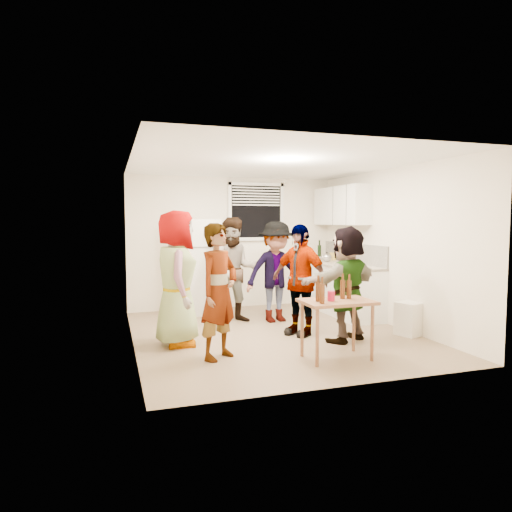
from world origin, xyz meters
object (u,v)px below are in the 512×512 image
object	(u,v)px
guest_stripe	(219,358)
beer_bottle_counter	(344,265)
serving_table	(336,358)
wine_bottle	(319,259)
guest_orange	(346,341)
beer_bottle_table	(349,298)
guest_back_right	(276,321)
trash_bin	(410,318)
guest_back_left	(235,322)
blue_cup	(354,268)
refrigerator	(199,266)
kettle	(327,262)
guest_black	(299,334)
red_cup	(331,301)
guest_grey	(178,345)

from	to	relation	value
guest_stripe	beer_bottle_counter	bearing A→B (deg)	-4.42
beer_bottle_counter	serving_table	xyz separation A→B (m)	(-1.28, -2.19, -0.90)
wine_bottle	guest_orange	world-z (taller)	wine_bottle
beer_bottle_table	beer_bottle_counter	bearing A→B (deg)	62.89
guest_back_right	trash_bin	bearing A→B (deg)	-48.77
guest_stripe	guest_back_left	world-z (taller)	guest_back_left
blue_cup	guest_orange	bearing A→B (deg)	-124.51
guest_back_left	blue_cup	bearing A→B (deg)	-10.46
guest_back_right	refrigerator	bearing A→B (deg)	129.70
kettle	beer_bottle_table	world-z (taller)	kettle
guest_black	blue_cup	bearing A→B (deg)	81.77
guest_back_left	guest_back_right	world-z (taller)	guest_back_left
guest_back_left	guest_back_right	bearing A→B (deg)	-6.35
refrigerator	wine_bottle	bearing A→B (deg)	4.79
red_cup	guest_back_left	size ratio (longest dim) A/B	0.07
trash_bin	guest_orange	size ratio (longest dim) A/B	0.30
trash_bin	guest_back_right	size ratio (longest dim) A/B	0.29
kettle	beer_bottle_table	distance (m)	3.09
wine_bottle	guest_back_left	size ratio (longest dim) A/B	0.17
wine_bottle	beer_bottle_table	size ratio (longest dim) A/B	1.29
beer_bottle_counter	guest_stripe	size ratio (longest dim) A/B	0.13
guest_stripe	guest_orange	distance (m)	1.89
guest_stripe	guest_orange	bearing A→B (deg)	-30.14
kettle	beer_bottle_counter	world-z (taller)	beer_bottle_counter
serving_table	guest_orange	xyz separation A→B (m)	(0.53, 0.70, 0.00)
refrigerator	guest_stripe	size ratio (longest dim) A/B	1.03
blue_cup	guest_back_right	world-z (taller)	blue_cup
serving_table	blue_cup	bearing A→B (deg)	54.56
guest_orange	blue_cup	bearing A→B (deg)	-148.82
guest_orange	trash_bin	bearing A→B (deg)	155.41
red_cup	guest_stripe	distance (m)	1.53
beer_bottle_counter	red_cup	bearing A→B (deg)	-121.90
serving_table	guest_stripe	size ratio (longest dim) A/B	0.52
beer_bottle_table	red_cup	distance (m)	0.30
guest_back_right	kettle	bearing A→B (deg)	25.07
refrigerator	guest_stripe	world-z (taller)	refrigerator
kettle	wine_bottle	world-z (taller)	wine_bottle
red_cup	guest_back_right	size ratio (longest dim) A/B	0.07
kettle	serving_table	xyz separation A→B (m)	(-1.33, -2.94, -0.90)
beer_bottle_table	guest_stripe	size ratio (longest dim) A/B	0.14
refrigerator	kettle	size ratio (longest dim) A/B	7.30
refrigerator	serving_table	distance (m)	3.53
guest_orange	guest_black	bearing A→B (deg)	-71.02
refrigerator	guest_grey	bearing A→B (deg)	-108.54
serving_table	red_cup	world-z (taller)	red_cup
guest_grey	guest_back_left	xyz separation A→B (m)	(1.11, 1.11, 0.00)
guest_grey	guest_back_left	world-z (taller)	guest_back_left
serving_table	guest_orange	bearing A→B (deg)	53.27
serving_table	guest_orange	size ratio (longest dim) A/B	0.53
kettle	wine_bottle	xyz separation A→B (m)	(0.10, 0.53, 0.00)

